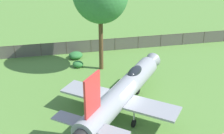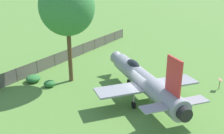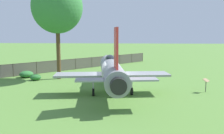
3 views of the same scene
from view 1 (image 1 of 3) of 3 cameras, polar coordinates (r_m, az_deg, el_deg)
ground_plane at (r=24.20m, az=1.75°, el=-8.70°), size 200.00×200.00×0.00m
display_jet at (r=23.50m, az=2.19°, el=-4.50°), size 9.42×13.38×5.32m
perimeter_fence at (r=35.40m, az=-1.66°, el=4.23°), size 25.34×26.95×1.51m
shrub_near_fence at (r=33.83m, az=-6.83°, el=2.22°), size 1.51×1.56×0.73m
shrub_by_tree at (r=31.73m, az=-6.42°, el=0.54°), size 1.16×1.05×0.64m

